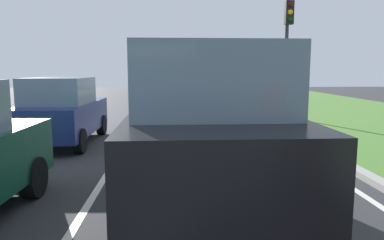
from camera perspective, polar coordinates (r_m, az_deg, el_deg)
ground_plane at (r=10.65m, az=-6.16°, el=-2.85°), size 60.00×60.00×0.00m
lane_line_center at (r=10.71m, az=-9.91°, el=-2.85°), size 0.12×32.00×0.01m
lane_line_right_edge at (r=11.06m, az=12.82°, el=-2.58°), size 0.12×32.00×0.01m
curb_right at (r=11.20m, az=15.29°, el=-2.24°), size 0.24×48.00×0.12m
car_suv_ahead at (r=4.91m, az=1.97°, el=-1.75°), size 2.00×4.51×2.28m
car_hatchback_far at (r=10.30m, az=-19.76°, el=1.32°), size 1.78×3.73×1.78m
traffic_light_near_right at (r=15.06m, az=14.82°, el=12.66°), size 0.32×0.50×4.84m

